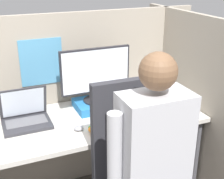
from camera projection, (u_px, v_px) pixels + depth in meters
cubicle_panel_back at (63, 104)px, 2.38m from camera, size 2.18×0.05×1.38m
cubicle_panel_right at (190, 107)px, 2.34m from camera, size 0.04×1.28×1.38m
desk at (78, 141)px, 2.13m from camera, size 1.68×0.65×0.72m
paper_box at (96, 104)px, 2.23m from camera, size 0.30×0.24×0.06m
monitor at (96, 73)px, 2.15m from camera, size 0.50×0.18×0.39m
laptop at (26, 117)px, 2.00m from camera, size 0.30×0.24×0.24m
mouse at (79, 128)px, 1.94m from camera, size 0.06×0.05×0.03m
stapler at (167, 93)px, 2.44m from camera, size 0.04×0.13×0.05m
carrot_toy at (94, 133)px, 1.87m from camera, size 0.04×0.15×0.04m
person at (159, 171)px, 1.50m from camera, size 0.48×0.44×1.34m
coffee_mug at (144, 96)px, 2.34m from camera, size 0.09×0.09×0.09m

